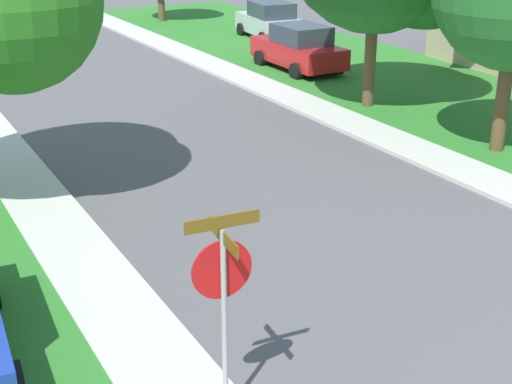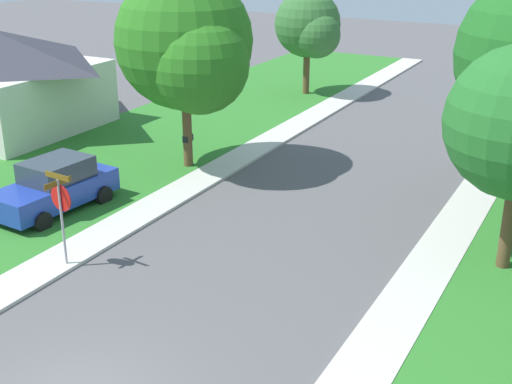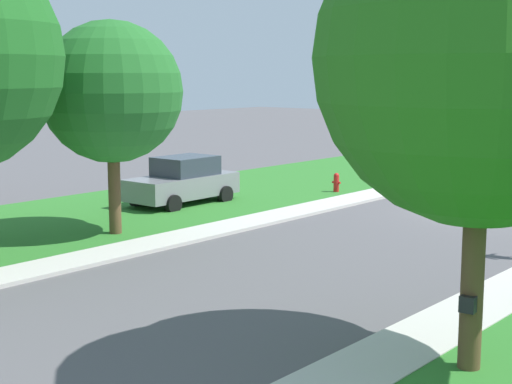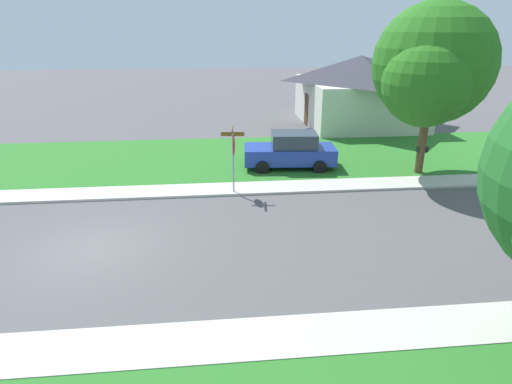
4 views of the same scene
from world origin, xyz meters
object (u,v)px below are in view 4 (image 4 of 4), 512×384
(tree_sidewalk_mid, at_px, (432,68))
(mailbox, at_px, (422,153))
(stop_sign_far_corner, at_px, (234,149))
(house_left_setback, at_px, (359,89))
(car_blue_behind_trees, at_px, (291,151))

(tree_sidewalk_mid, height_order, mailbox, tree_sidewalk_mid)
(stop_sign_far_corner, relative_size, house_left_setback, 0.31)
(tree_sidewalk_mid, xyz_separation_m, house_left_setback, (-11.29, 0.80, -2.40))
(house_left_setback, distance_m, mailbox, 11.08)
(house_left_setback, bearing_deg, car_blue_behind_trees, -33.73)
(tree_sidewalk_mid, bearing_deg, mailbox, 141.10)
(house_left_setback, height_order, mailbox, house_left_setback)
(car_blue_behind_trees, xyz_separation_m, mailbox, (1.41, 5.84, 0.14))
(car_blue_behind_trees, bearing_deg, stop_sign_far_corner, -42.89)
(house_left_setback, bearing_deg, mailbox, -2.85)
(tree_sidewalk_mid, bearing_deg, house_left_setback, 175.96)
(tree_sidewalk_mid, height_order, house_left_setback, tree_sidewalk_mid)
(tree_sidewalk_mid, distance_m, house_left_setback, 11.57)
(stop_sign_far_corner, bearing_deg, car_blue_behind_trees, 137.11)
(mailbox, bearing_deg, car_blue_behind_trees, -103.55)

